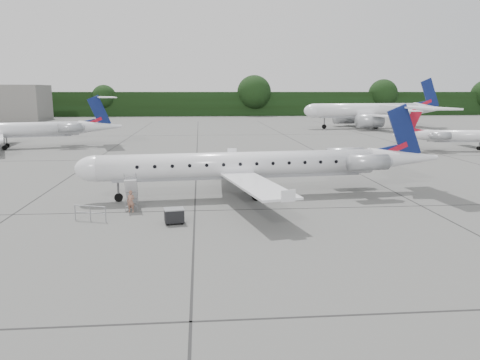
{
  "coord_description": "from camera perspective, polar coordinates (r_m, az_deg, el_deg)",
  "views": [
    {
      "loc": [
        -5.87,
        -30.04,
        8.34
      ],
      "look_at": [
        -3.16,
        1.46,
        2.3
      ],
      "focal_mm": 35.0,
      "sensor_mm": 36.0,
      "label": 1
    }
  ],
  "objects": [
    {
      "name": "bg_narrowbody",
      "position": [
        110.37,
        15.1,
        9.01
      ],
      "size": [
        33.27,
        25.58,
        11.14
      ],
      "primitive_type": null,
      "rotation": [
        0.0,
        0.0,
        0.11
      ],
      "color": "white",
      "rests_on": "ground"
    },
    {
      "name": "ground",
      "position": [
        31.72,
        5.95,
        -4.49
      ],
      "size": [
        320.0,
        320.0,
        0.0
      ],
      "primitive_type": "plane",
      "color": "#61615E",
      "rests_on": "ground"
    },
    {
      "name": "main_regional_jet",
      "position": [
        36.83,
        -0.01,
        3.42
      ],
      "size": [
        29.8,
        22.7,
        7.19
      ],
      "primitive_type": null,
      "rotation": [
        0.0,
        0.0,
        0.09
      ],
      "color": "white",
      "rests_on": "ground"
    },
    {
      "name": "treeline",
      "position": [
        160.2,
        -2.84,
        9.25
      ],
      "size": [
        260.0,
        4.0,
        8.0
      ],
      "primitive_type": "cube",
      "color": "black",
      "rests_on": "ground"
    },
    {
      "name": "baggage_cart",
      "position": [
        30.17,
        -8.03,
        -4.32
      ],
      "size": [
        1.34,
        1.15,
        1.04
      ],
      "primitive_type": null,
      "rotation": [
        0.0,
        0.0,
        0.16
      ],
      "color": "black",
      "rests_on": "ground"
    },
    {
      "name": "safety_railing",
      "position": [
        31.96,
        -17.79,
        -3.91
      ],
      "size": [
        2.11,
        0.77,
        1.0
      ],
      "primitive_type": null,
      "rotation": [
        0.0,
        0.0,
        -0.32
      ],
      "color": "gray",
      "rests_on": "ground"
    },
    {
      "name": "airstair",
      "position": [
        34.6,
        -13.09,
        -1.5
      ],
      "size": [
        1.05,
        2.29,
        2.25
      ],
      "primitive_type": null,
      "rotation": [
        0.0,
        0.0,
        0.09
      ],
      "color": "white",
      "rests_on": "ground"
    },
    {
      "name": "passenger",
      "position": [
        33.44,
        -13.16,
        -2.55
      ],
      "size": [
        0.64,
        0.51,
        1.54
      ],
      "primitive_type": "imported",
      "rotation": [
        0.0,
        0.0,
        -0.28
      ],
      "color": "#9A6854",
      "rests_on": "ground"
    }
  ]
}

